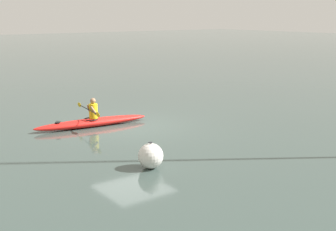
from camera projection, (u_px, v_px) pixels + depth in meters
name	position (u px, v px, depth m)	size (l,w,h in m)	color
ground_plane	(133.00, 126.00, 16.87)	(160.00, 160.00, 0.00)	#384742
kayak	(92.00, 122.00, 16.78)	(4.41, 1.16, 0.31)	red
kayaker	(93.00, 110.00, 16.69)	(0.54, 2.39, 0.76)	yellow
mooring_buoy_orange_mid	(151.00, 156.00, 12.20)	(0.70, 0.70, 0.74)	silver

